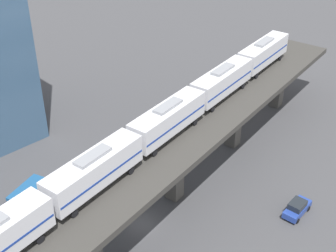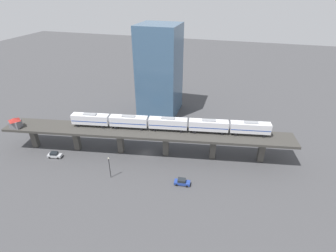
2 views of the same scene
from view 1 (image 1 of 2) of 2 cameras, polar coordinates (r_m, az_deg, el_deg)
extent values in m
plane|color=#424244|center=(57.35, -3.11, -11.91)|extent=(400.00, 400.00, 0.00)
cube|color=#393733|center=(52.17, -3.37, -5.54)|extent=(23.41, 92.13, 0.80)
cube|color=#47443F|center=(50.39, -9.52, -14.02)|extent=(2.07, 2.07, 7.60)
cube|color=#47443F|center=(58.80, 0.78, -5.72)|extent=(2.07, 2.07, 7.60)
cube|color=#47443F|center=(69.46, 8.01, 0.40)|extent=(2.07, 2.07, 7.60)
cube|color=#47443F|center=(81.51, 13.22, 4.81)|extent=(2.07, 2.07, 7.60)
cylinder|color=black|center=(46.15, -17.25, -11.80)|extent=(0.36, 0.86, 0.84)
cylinder|color=black|center=(44.66, -15.30, -13.17)|extent=(0.36, 0.86, 0.84)
cube|color=silver|center=(47.99, -8.98, -5.32)|extent=(4.74, 12.30, 3.10)
cube|color=navy|center=(48.17, -8.96, -5.60)|extent=(4.74, 12.07, 0.24)
cube|color=gray|center=(46.98, -9.16, -3.63)|extent=(2.07, 4.37, 0.36)
cylinder|color=black|center=(47.92, -13.33, -9.20)|extent=(0.36, 0.86, 0.84)
cylinder|color=black|center=(46.49, -11.34, -10.41)|extent=(0.36, 0.86, 0.84)
cylinder|color=black|center=(52.29, -6.54, -4.50)|extent=(0.36, 0.86, 0.84)
cylinder|color=black|center=(50.98, -4.54, -5.45)|extent=(0.36, 0.86, 0.84)
cube|color=silver|center=(55.84, 0.00, 0.91)|extent=(4.74, 12.30, 3.10)
cube|color=navy|center=(55.99, 0.00, 0.64)|extent=(4.74, 12.07, 0.24)
cube|color=gray|center=(54.97, 0.00, 2.46)|extent=(2.07, 4.37, 0.36)
cylinder|color=black|center=(54.82, -3.61, -2.43)|extent=(0.36, 0.86, 0.84)
cylinder|color=black|center=(53.58, -1.64, -3.28)|extent=(0.36, 0.86, 0.84)
cylinder|color=black|center=(60.46, 1.45, 1.16)|extent=(0.36, 0.86, 0.84)
cylinder|color=black|center=(59.33, 3.33, 0.47)|extent=(0.36, 0.86, 0.84)
cube|color=silver|center=(65.20, 6.60, 5.47)|extent=(4.74, 12.30, 3.10)
cube|color=navy|center=(65.33, 6.59, 5.24)|extent=(4.74, 12.07, 0.24)
cube|color=gray|center=(64.46, 6.70, 6.85)|extent=(2.07, 4.37, 0.36)
cylinder|color=black|center=(63.50, 3.63, 2.71)|extent=(0.36, 0.86, 0.84)
cylinder|color=black|center=(62.43, 5.46, 2.08)|extent=(0.36, 0.86, 0.84)
cylinder|color=black|center=(69.96, 7.42, 5.38)|extent=(0.36, 0.86, 0.84)
cylinder|color=black|center=(68.98, 9.13, 4.84)|extent=(0.36, 0.86, 0.84)
cube|color=silver|center=(75.51, 11.54, 8.80)|extent=(4.74, 12.30, 3.10)
cube|color=navy|center=(75.62, 11.51, 8.59)|extent=(4.74, 12.07, 0.24)
cube|color=gray|center=(74.87, 11.68, 10.02)|extent=(2.07, 4.37, 0.36)
cylinder|color=black|center=(73.33, 9.06, 6.53)|extent=(0.36, 0.86, 0.84)
cylinder|color=black|center=(72.40, 10.72, 6.02)|extent=(0.36, 0.86, 0.84)
cylinder|color=black|center=(80.31, 11.95, 8.52)|extent=(0.36, 0.86, 0.84)
cylinder|color=black|center=(79.47, 13.50, 8.07)|extent=(0.36, 0.86, 0.84)
cube|color=#233D93|center=(60.34, 15.46, -9.73)|extent=(2.20, 4.55, 0.80)
cube|color=#1E2328|center=(59.73, 15.50, -9.24)|extent=(1.84, 2.34, 0.76)
cylinder|color=black|center=(59.82, 14.04, -10.41)|extent=(0.30, 0.68, 0.66)
cylinder|color=black|center=(59.36, 15.51, -11.07)|extent=(0.30, 0.68, 0.66)
cylinder|color=black|center=(61.85, 15.31, -8.99)|extent=(0.30, 0.68, 0.66)
cylinder|color=black|center=(61.41, 16.73, -9.61)|extent=(0.30, 0.68, 0.66)
cube|color=#333338|center=(58.99, -18.76, -10.33)|extent=(2.76, 2.64, 2.30)
cube|color=#1E5184|center=(60.73, -16.55, -8.23)|extent=(3.97, 5.68, 2.70)
cylinder|color=black|center=(60.31, -19.28, -10.83)|extent=(0.68, 1.06, 1.00)
cylinder|color=black|center=(59.16, -17.85, -11.48)|extent=(0.68, 1.06, 1.00)
cylinder|color=black|center=(63.00, -16.19, -8.09)|extent=(0.68, 1.06, 1.00)
cylinder|color=black|center=(61.85, -14.70, -8.68)|extent=(0.68, 1.06, 1.00)
camera|label=2|loc=(64.59, 85.58, 13.39)|focal=28.00mm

